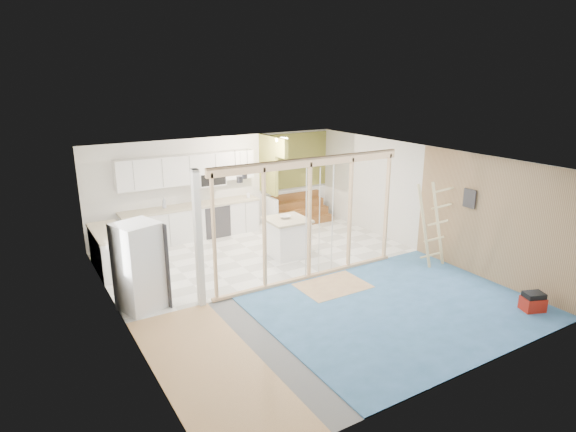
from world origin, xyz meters
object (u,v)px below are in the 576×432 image
island (287,238)px  ladder (433,225)px  toolbox (533,302)px  fridge (140,267)px

island → ladder: 3.33m
toolbox → ladder: bearing=110.4°
fridge → island: fridge is taller
fridge → island: 3.81m
fridge → toolbox: fridge is taller
ladder → toolbox: bearing=-67.1°
toolbox → ladder: (0.01, 2.50, 0.81)m
toolbox → ladder: size_ratio=0.24×
island → ladder: ladder is taller
island → toolbox: island is taller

